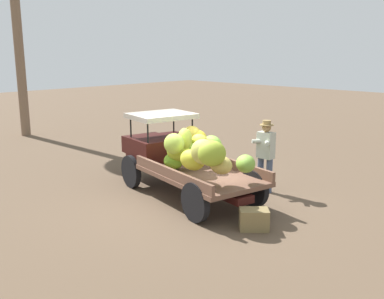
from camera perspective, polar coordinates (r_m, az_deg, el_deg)
ground_plane at (r=10.04m, az=0.23°, el=-6.96°), size 60.00×60.00×0.00m
truck at (r=10.41m, az=-1.46°, el=-0.65°), size 4.63×2.40×1.85m
farmer at (r=10.69m, az=9.59°, el=-0.26°), size 0.53×0.46×1.77m
wooden_crate at (r=8.62m, az=8.11°, el=-9.05°), size 0.66×0.65×0.41m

